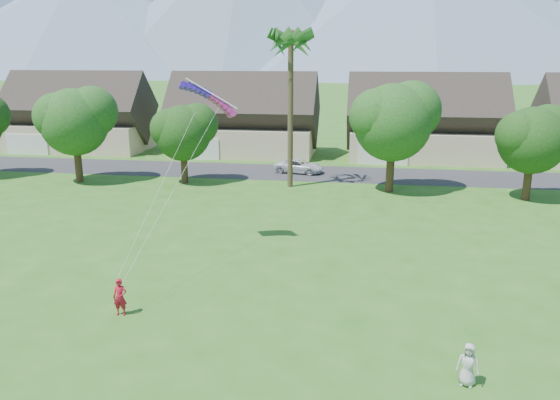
% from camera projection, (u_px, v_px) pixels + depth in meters
% --- Properties ---
extents(ground, '(500.00, 500.00, 0.00)m').
position_uv_depth(ground, '(233.00, 394.00, 17.41)').
color(ground, '#2D6019').
rests_on(ground, ground).
extents(street, '(90.00, 7.00, 0.01)m').
position_uv_depth(street, '(320.00, 173.00, 49.88)').
color(street, '#2D2D30').
rests_on(street, ground).
extents(kite_flyer, '(0.61, 0.43, 1.59)m').
position_uv_depth(kite_flyer, '(120.00, 297.00, 22.54)').
color(kite_flyer, '#B11426').
rests_on(kite_flyer, ground).
extents(watcher, '(0.83, 0.66, 1.49)m').
position_uv_depth(watcher, '(468.00, 365.00, 17.73)').
color(watcher, '#B7B7B3').
rests_on(watcher, ground).
extents(parked_car, '(4.71, 2.75, 1.23)m').
position_uv_depth(parked_car, '(299.00, 166.00, 50.00)').
color(parked_car, silver).
rests_on(parked_car, ground).
extents(mountain_ridge, '(540.00, 240.00, 70.00)m').
position_uv_depth(mountain_ridge, '(382.00, 14.00, 256.72)').
color(mountain_ridge, slate).
rests_on(mountain_ridge, ground).
extents(houses_row, '(72.75, 8.19, 8.86)m').
position_uv_depth(houses_row, '(332.00, 124.00, 57.51)').
color(houses_row, beige).
rests_on(houses_row, ground).
extents(tree_row, '(62.27, 6.67, 8.45)m').
position_uv_depth(tree_row, '(300.00, 128.00, 42.98)').
color(tree_row, '#47301C').
rests_on(tree_row, ground).
extents(fan_palm, '(3.00, 3.00, 13.80)m').
position_uv_depth(fan_palm, '(291.00, 37.00, 41.88)').
color(fan_palm, '#4C3D26').
rests_on(fan_palm, ground).
extents(parafoil_kite, '(3.45, 1.47, 0.50)m').
position_uv_depth(parafoil_kite, '(210.00, 96.00, 28.94)').
color(parafoil_kite, '#3A17AC').
rests_on(parafoil_kite, ground).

